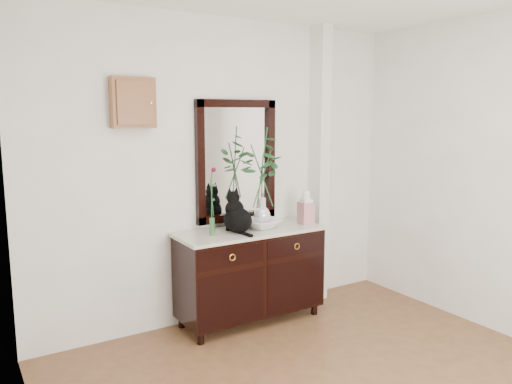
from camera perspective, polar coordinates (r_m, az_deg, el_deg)
wall_back at (r=4.51m, az=-3.42°, el=2.36°), size 3.60×0.04×2.70m
pilaster at (r=5.00m, az=7.18°, el=2.95°), size 0.12×0.20×2.70m
sideboard at (r=4.53m, az=-0.67°, el=-8.94°), size 1.33×0.52×0.82m
wall_mirror at (r=4.54m, az=-2.24°, el=3.55°), size 0.80×0.06×1.10m
key_cabinet at (r=4.11m, az=-13.88°, el=9.87°), size 0.35×0.10×0.40m
cat at (r=4.30m, az=-2.11°, el=-2.26°), size 0.28×0.33×0.36m
lotus_bowl at (r=4.48m, az=0.69°, el=-3.62°), size 0.37×0.37×0.08m
vase_branches at (r=4.41m, az=0.70°, el=1.79°), size 0.44×0.44×0.89m
bud_vase_rose at (r=4.18m, az=-5.07°, el=-1.04°), size 0.09×0.09×0.59m
ginger_jar at (r=4.66m, az=5.74°, el=-1.65°), size 0.13×0.13×0.32m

